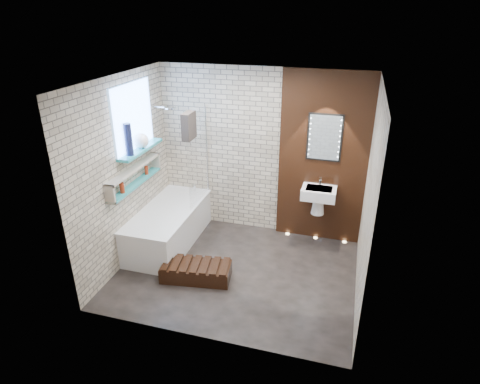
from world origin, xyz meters
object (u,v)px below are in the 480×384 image
(washbasin, at_px, (319,196))
(walnut_step, at_px, (196,272))
(led_mirror, at_px, (325,138))
(bath_screen, at_px, (198,158))
(bathtub, at_px, (169,226))

(washbasin, distance_m, walnut_step, 2.10)
(led_mirror, bearing_deg, bath_screen, -169.34)
(walnut_step, bearing_deg, bathtub, 134.55)
(washbasin, bearing_deg, bathtub, -163.99)
(washbasin, relative_size, led_mirror, 0.83)
(led_mirror, distance_m, walnut_step, 2.61)
(bathtub, xyz_separation_m, led_mirror, (2.17, 0.78, 1.36))
(bath_screen, bearing_deg, led_mirror, 10.66)
(bath_screen, height_order, walnut_step, bath_screen)
(washbasin, relative_size, walnut_step, 0.63)
(led_mirror, bearing_deg, walnut_step, -133.15)
(bathtub, bearing_deg, bath_screen, 51.10)
(bathtub, relative_size, washbasin, 3.00)
(bathtub, relative_size, bath_screen, 1.24)
(washbasin, bearing_deg, walnut_step, -136.27)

